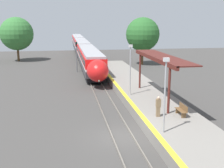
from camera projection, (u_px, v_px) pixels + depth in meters
name	position (u px, v px, depth m)	size (l,w,h in m)	color
ground_plane	(122.00, 137.00, 19.88)	(120.00, 120.00, 0.00)	#423F3D
rail_left	(112.00, 137.00, 19.75)	(0.08, 90.00, 0.15)	slate
rail_right	(132.00, 135.00, 19.98)	(0.08, 90.00, 0.15)	slate
train	(82.00, 48.00, 62.41)	(2.79, 63.04, 3.67)	black
platform_right	(177.00, 128.00, 20.44)	(4.81, 64.00, 0.86)	gray
platform_bench	(182.00, 110.00, 21.68)	(0.44, 1.52, 0.89)	brown
person_waiting	(158.00, 106.00, 21.36)	(0.36, 0.22, 1.61)	#7F6647
railway_signal	(77.00, 54.00, 44.50)	(0.28, 0.28, 4.77)	#59595E
lamppost_near	(165.00, 90.00, 17.89)	(0.36, 0.20, 4.95)	#9E9EA3
lamppost_mid	(130.00, 66.00, 27.27)	(0.36, 0.20, 4.95)	#9E9EA3
station_canopy	(159.00, 59.00, 25.74)	(2.02, 11.71, 4.03)	#511E19
background_tree_left	(17.00, 34.00, 55.72)	(6.56, 6.56, 8.75)	brown
background_tree_right	(143.00, 34.00, 51.07)	(6.11, 6.11, 8.65)	brown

